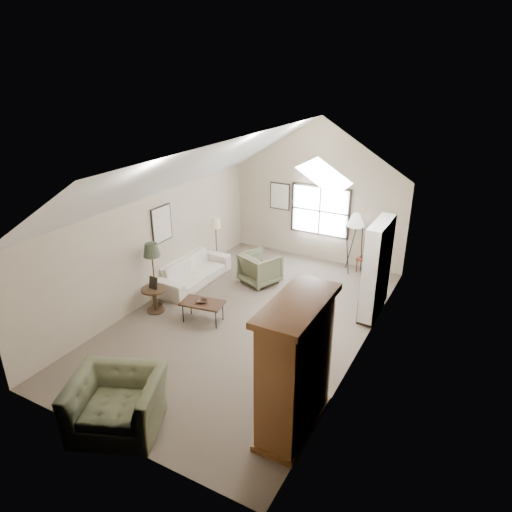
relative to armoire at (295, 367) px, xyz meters
The scene contains 18 objects.
room_shell 3.87m from the armoire, 132.25° to the left, with size 5.01×8.01×4.00m.
window 6.70m from the armoire, 108.11° to the left, with size 1.72×0.08×1.42m, color black.
skylight 4.02m from the armoire, 104.93° to the left, with size 0.80×1.20×0.52m, color white, non-canonical shape.
wall_art 5.98m from the armoire, 133.09° to the left, with size 1.97×3.71×0.88m.
armoire is the anchor object (origin of this frame).
tv_alcove 4.00m from the armoire, 87.71° to the left, with size 0.32×1.30×2.10m, color white.
media_console 4.08m from the armoire, 88.00° to the left, with size 0.34×1.18×0.60m, color #382316.
tv_panel 4.01m from the armoire, 88.00° to the left, with size 0.05×0.90×0.55m, color black.
sofa 5.55m from the armoire, 142.14° to the left, with size 2.29×0.90×0.67m, color #F0E2CF.
armchair_near 2.80m from the armoire, 151.42° to the right, with size 1.35×1.18×0.88m, color #575B3F.
armchair_far 5.11m from the armoire, 123.83° to the left, with size 0.86×0.88×0.81m, color #5E6043.
coffee_table 3.68m from the armoire, 147.62° to the left, with size 0.92×0.51×0.47m, color #3D2319.
bowl 3.63m from the armoire, 147.62° to the left, with size 0.22×0.22×0.05m, color #3D2A19.
side_table 4.66m from the armoire, 157.32° to the left, with size 0.57×0.57×0.57m, color #3A2A18.
side_chair 6.16m from the armoire, 95.79° to the left, with size 0.37×0.37×0.96m, color maroon.
tripod_lamp 6.07m from the armoire, 98.96° to the left, with size 0.49×0.49×1.68m, color silver, non-canonical shape.
dark_lamp 4.81m from the armoire, 155.77° to the left, with size 0.38×0.38×1.60m, color #292E21, non-canonical shape.
tan_lamp 6.34m from the armoire, 133.78° to the left, with size 0.29×0.29×1.44m, color tan, non-canonical shape.
Camera 1 is at (4.31, -7.57, 5.27)m, focal length 32.00 mm.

